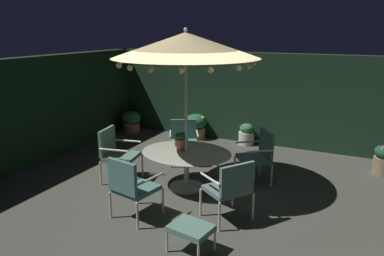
# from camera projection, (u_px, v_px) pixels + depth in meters

# --- Properties ---
(ground_plane) EXTENTS (7.92, 7.28, 0.02)m
(ground_plane) POSITION_uv_depth(u_px,v_px,m) (190.00, 193.00, 6.50)
(ground_plane) COLOR #404038
(hedge_backdrop_rear) EXTENTS (7.92, 0.30, 2.28)m
(hedge_backdrop_rear) POSITION_uv_depth(u_px,v_px,m) (250.00, 98.00, 9.24)
(hedge_backdrop_rear) COLOR black
(hedge_backdrop_rear) RESTS_ON ground_plane
(hedge_backdrop_left) EXTENTS (0.30, 7.28, 2.28)m
(hedge_backdrop_left) POSITION_uv_depth(u_px,v_px,m) (31.00, 111.00, 7.78)
(hedge_backdrop_left) COLOR black
(hedge_backdrop_left) RESTS_ON ground_plane
(patio_dining_table) EXTENTS (1.67, 1.36, 0.71)m
(patio_dining_table) POSITION_uv_depth(u_px,v_px,m) (186.00, 158.00, 6.56)
(patio_dining_table) COLOR beige
(patio_dining_table) RESTS_ON ground_plane
(patio_umbrella) EXTENTS (2.51, 2.51, 2.87)m
(patio_umbrella) POSITION_uv_depth(u_px,v_px,m) (186.00, 45.00, 6.03)
(patio_umbrella) COLOR silver
(patio_umbrella) RESTS_ON ground_plane
(centerpiece_planter) EXTENTS (0.24, 0.24, 0.36)m
(centerpiece_planter) POSITION_uv_depth(u_px,v_px,m) (182.00, 139.00, 6.54)
(centerpiece_planter) COLOR #AA6C43
(centerpiece_planter) RESTS_ON patio_dining_table
(patio_chair_north) EXTENTS (0.82, 0.82, 0.91)m
(patio_chair_north) POSITION_uv_depth(u_px,v_px,m) (184.00, 139.00, 7.91)
(patio_chair_north) COLOR silver
(patio_chair_north) RESTS_ON ground_plane
(patio_chair_northeast) EXTENTS (0.73, 0.72, 1.02)m
(patio_chair_northeast) POSITION_uv_depth(u_px,v_px,m) (116.00, 151.00, 6.90)
(patio_chair_northeast) COLOR beige
(patio_chair_northeast) RESTS_ON ground_plane
(patio_chair_east) EXTENTS (0.70, 0.71, 1.00)m
(patio_chair_east) POSITION_uv_depth(u_px,v_px,m) (131.00, 185.00, 5.47)
(patio_chair_east) COLOR beige
(patio_chair_east) RESTS_ON ground_plane
(patio_chair_southeast) EXTENTS (0.82, 0.84, 0.97)m
(patio_chair_southeast) POSITION_uv_depth(u_px,v_px,m) (231.00, 186.00, 5.40)
(patio_chair_southeast) COLOR silver
(patio_chair_southeast) RESTS_ON ground_plane
(patio_chair_south) EXTENTS (0.80, 0.81, 1.00)m
(patio_chair_south) POSITION_uv_depth(u_px,v_px,m) (258.00, 153.00, 6.83)
(patio_chair_south) COLOR silver
(patio_chair_south) RESTS_ON ground_plane
(ottoman_footrest) EXTENTS (0.59, 0.50, 0.38)m
(ottoman_footrest) POSITION_uv_depth(u_px,v_px,m) (191.00, 229.00, 4.70)
(ottoman_footrest) COLOR silver
(ottoman_footrest) RESTS_ON ground_plane
(potted_plant_right_near) EXTENTS (0.58, 0.58, 0.66)m
(potted_plant_right_near) POSITION_uv_depth(u_px,v_px,m) (196.00, 125.00, 9.64)
(potted_plant_right_near) COLOR #AE6F41
(potted_plant_right_near) RESTS_ON ground_plane
(potted_plant_left_far) EXTENTS (0.39, 0.39, 0.54)m
(potted_plant_left_far) POSITION_uv_depth(u_px,v_px,m) (246.00, 134.00, 9.15)
(potted_plant_left_far) COLOR beige
(potted_plant_left_far) RESTS_ON ground_plane
(potted_plant_right_far) EXTENTS (0.41, 0.41, 0.61)m
(potted_plant_right_far) POSITION_uv_depth(u_px,v_px,m) (384.00, 160.00, 7.25)
(potted_plant_right_far) COLOR #816B4E
(potted_plant_right_far) RESTS_ON ground_plane
(potted_plant_left_near) EXTENTS (0.54, 0.54, 0.61)m
(potted_plant_left_near) POSITION_uv_depth(u_px,v_px,m) (131.00, 121.00, 10.23)
(potted_plant_left_near) COLOR #AA654C
(potted_plant_left_near) RESTS_ON ground_plane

